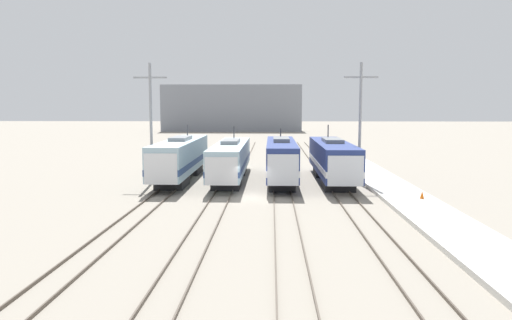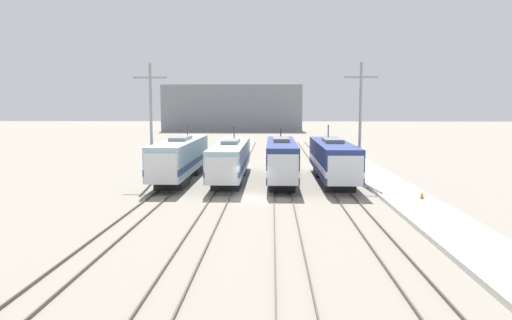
{
  "view_description": "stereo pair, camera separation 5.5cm",
  "coord_description": "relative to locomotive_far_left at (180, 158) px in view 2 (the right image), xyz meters",
  "views": [
    {
      "loc": [
        1.54,
        -39.45,
        7.26
      ],
      "look_at": [
        0.19,
        3.66,
        2.59
      ],
      "focal_mm": 35.0,
      "sensor_mm": 36.0,
      "label": 1
    },
    {
      "loc": [
        1.6,
        -39.45,
        7.26
      ],
      "look_at": [
        0.19,
        3.66,
        2.59
      ],
      "focal_mm": 35.0,
      "sensor_mm": 36.0,
      "label": 2
    }
  ],
  "objects": [
    {
      "name": "rail_pair_far_right",
      "position": [
        14.78,
        -8.63,
        -2.13
      ],
      "size": [
        1.5,
        120.0,
        0.15
      ],
      "color": "#4C4238",
      "rests_on": "ground_plane"
    },
    {
      "name": "platform",
      "position": [
        19.46,
        -8.63,
        -2.05
      ],
      "size": [
        4.0,
        120.0,
        0.31
      ],
      "color": "beige",
      "rests_on": "ground_plane"
    },
    {
      "name": "catenary_tower_left",
      "position": [
        -2.37,
        -1.63,
        3.83
      ],
      "size": [
        3.12,
        0.26,
        11.24
      ],
      "color": "gray",
      "rests_on": "ground_plane"
    },
    {
      "name": "locomotive_center_right",
      "position": [
        9.86,
        -1.18,
        -0.01
      ],
      "size": [
        2.74,
        16.2,
        5.01
      ],
      "color": "black",
      "rests_on": "ground_plane"
    },
    {
      "name": "locomotive_center_left",
      "position": [
        4.93,
        0.09,
        -0.14
      ],
      "size": [
        2.92,
        18.96,
        5.13
      ],
      "color": "#232326",
      "rests_on": "ground_plane"
    },
    {
      "name": "ground_plane",
      "position": [
        7.39,
        -8.63,
        -2.2
      ],
      "size": [
        400.0,
        400.0,
        0.0
      ],
      "primitive_type": "plane",
      "color": "gray"
    },
    {
      "name": "rail_pair_far_left",
      "position": [
        0.0,
        -8.63,
        -2.13
      ],
      "size": [
        1.5,
        120.0,
        0.15
      ],
      "color": "#4C4238",
      "rests_on": "ground_plane"
    },
    {
      "name": "locomotive_far_left",
      "position": [
        0.0,
        0.0,
        0.0
      ],
      "size": [
        2.98,
        18.18,
        5.31
      ],
      "color": "#232326",
      "rests_on": "ground_plane"
    },
    {
      "name": "depot_building",
      "position": [
        -2.6,
        97.89,
        4.45
      ],
      "size": [
        40.02,
        10.42,
        13.31
      ],
      "color": "gray",
      "rests_on": "ground_plane"
    },
    {
      "name": "rail_pair_center_right",
      "position": [
        9.86,
        -8.63,
        -2.13
      ],
      "size": [
        1.51,
        120.0,
        0.15
      ],
      "color": "#4C4238",
      "rests_on": "ground_plane"
    },
    {
      "name": "locomotive_far_right",
      "position": [
        14.78,
        -0.72,
        -0.06
      ],
      "size": [
        3.12,
        17.62,
        5.35
      ],
      "color": "black",
      "rests_on": "ground_plane"
    },
    {
      "name": "rail_pair_center_left",
      "position": [
        4.93,
        -8.63,
        -2.13
      ],
      "size": [
        1.51,
        120.0,
        0.15
      ],
      "color": "#4C4238",
      "rests_on": "ground_plane"
    },
    {
      "name": "traffic_cone",
      "position": [
        20.3,
        -10.64,
        -1.6
      ],
      "size": [
        0.32,
        0.32,
        0.58
      ],
      "color": "orange",
      "rests_on": "platform"
    },
    {
      "name": "catenary_tower_right",
      "position": [
        17.12,
        -1.63,
        3.83
      ],
      "size": [
        3.12,
        0.26,
        11.24
      ],
      "color": "gray",
      "rests_on": "ground_plane"
    }
  ]
}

